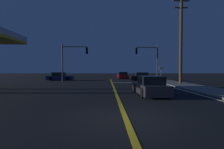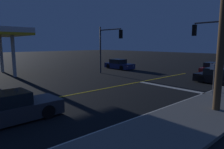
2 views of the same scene
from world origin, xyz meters
name	(u,v)px [view 1 (image 1 of 2)]	position (x,y,z in m)	size (l,w,h in m)	color
ground_plane	(126,118)	(0.00, 0.00, 0.00)	(160.00, 160.00, 0.00)	black
sidewalk_right	(198,88)	(7.73, 9.62, 0.07)	(3.20, 34.64, 0.15)	slate
lane_line_center	(114,89)	(0.00, 9.62, 0.01)	(0.20, 32.71, 0.01)	gold
lane_line_edge_right	(178,89)	(5.88, 9.62, 0.01)	(0.16, 32.71, 0.01)	silver
stop_bar	(134,83)	(3.07, 17.74, 0.01)	(6.13, 0.50, 0.01)	silver
car_mid_block_black	(143,77)	(5.18, 22.24, 0.58)	(4.23, 2.05, 1.34)	black
car_following_oncoming_charcoal	(150,87)	(2.38, 6.04, 0.58)	(1.93, 4.48, 1.34)	#2D2D33
car_side_waiting_navy	(60,77)	(-8.45, 23.13, 0.58)	(4.36, 1.96, 1.34)	navy
car_lead_oncoming_red	(123,76)	(2.38, 28.00, 0.58)	(2.09, 4.24, 1.34)	maroon
traffic_signal_near_right	(149,57)	(5.70, 20.04, 3.65)	(3.43, 0.28, 5.51)	#38383D
traffic_signal_far_left	(72,57)	(-5.60, 18.64, 3.60)	(3.66, 0.28, 5.41)	#38383D
utility_pole_right	(181,39)	(8.03, 14.23, 5.38)	(1.91, 0.36, 10.44)	#4C3823
street_sign_corner	(161,72)	(6.63, 17.24, 1.52)	(0.56, 0.08, 2.24)	slate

